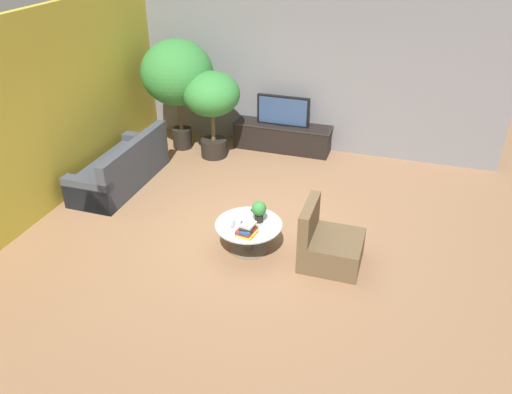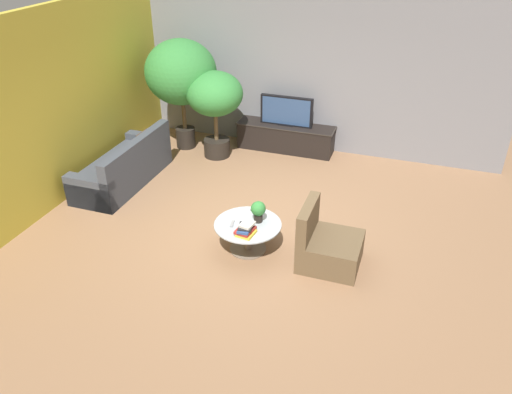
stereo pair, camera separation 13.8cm
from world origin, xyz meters
The scene contains 14 objects.
ground_plane centered at (0.00, 0.00, 0.00)m, with size 24.00×24.00×0.00m, color #8C6647.
back_wall_stone centered at (0.00, 3.26, 1.50)m, with size 7.40×0.12×3.00m, color slate.
side_wall_left centered at (-3.26, 0.20, 1.50)m, with size 0.12×7.40×3.00m, color gold.
media_console centered at (-0.31, 2.94, 0.27)m, with size 1.92×0.50×0.53m.
television centered at (-0.31, 2.94, 0.81)m, with size 1.03×0.13×0.58m.
coffee_table centered at (0.13, -0.47, 0.30)m, with size 0.93×0.93×0.43m.
couch_by_wall centered at (-2.57, 0.70, 0.29)m, with size 0.84×2.03×0.84m.
armchair_wicker centered at (1.23, -0.41, 0.27)m, with size 0.80×0.76×0.86m.
potted_palm_tall centered at (-2.25, 2.44, 1.49)m, with size 1.35×1.35×2.13m.
potted_palm_corner centered at (-1.49, 2.25, 1.15)m, with size 1.05×1.05×1.65m.
potted_plant_tabletop centered at (0.25, -0.36, 0.61)m, with size 0.21×0.21×0.31m.
book_stack centered at (0.19, -0.70, 0.50)m, with size 0.26×0.30×0.16m.
remote_black centered at (0.12, -0.16, 0.44)m, with size 0.04×0.16×0.02m, color black.
remote_silver centered at (-0.07, -0.55, 0.44)m, with size 0.04×0.16×0.02m, color gray.
Camera 1 is at (1.98, -5.90, 4.19)m, focal length 35.00 mm.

